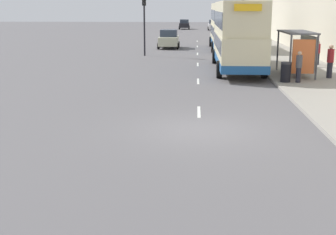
{
  "coord_description": "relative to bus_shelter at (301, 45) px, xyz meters",
  "views": [
    {
      "loc": [
        -0.16,
        -15.07,
        4.0
      ],
      "look_at": [
        -1.92,
        14.88,
        -3.14
      ],
      "focal_mm": 50.0,
      "sensor_mm": 36.0,
      "label": 1
    }
  ],
  "objects": [
    {
      "name": "pedestrian_2",
      "position": [
        1.47,
        -0.84,
        -0.8
      ],
      "size": [
        0.36,
        0.36,
        1.83
      ],
      "color": "#23232D",
      "rests_on": "ground_plane"
    },
    {
      "name": "bus_shelter",
      "position": [
        0.0,
        0.0,
        0.0
      ],
      "size": [
        1.6,
        4.2,
        2.48
      ],
      "color": "#4C4C51",
      "rests_on": "ground_plane"
    },
    {
      "name": "lane_mark_5",
      "position": [
        -5.77,
        28.89,
        -1.87
      ],
      "size": [
        0.12,
        2.0,
        0.01
      ],
      "color": "silver",
      "rests_on": "ground_plane"
    },
    {
      "name": "lane_mark_4",
      "position": [
        -5.77,
        21.26,
        -1.87
      ],
      "size": [
        0.12,
        2.0,
        0.01
      ],
      "color": "silver",
      "rests_on": "ground_plane"
    },
    {
      "name": "pedestrian_1",
      "position": [
        1.49,
        4.25,
        -0.93
      ],
      "size": [
        0.31,
        0.31,
        1.58
      ],
      "color": "#23232D",
      "rests_on": "ground_plane"
    },
    {
      "name": "car_2",
      "position": [
        -2.94,
        55.47,
        -1.01
      ],
      "size": [
        1.9,
        4.07,
        1.74
      ],
      "color": "silver",
      "rests_on": "ground_plane"
    },
    {
      "name": "lane_mark_1",
      "position": [
        -5.77,
        -1.62,
        -1.87
      ],
      "size": [
        0.12,
        2.0,
        0.01
      ],
      "color": "silver",
      "rests_on": "ground_plane"
    },
    {
      "name": "ground_plane",
      "position": [
        -5.77,
        -11.96,
        -1.88
      ],
      "size": [
        220.0,
        220.0,
        0.0
      ],
      "primitive_type": "plane",
      "color": "#5B595B"
    },
    {
      "name": "car_1",
      "position": [
        -8.05,
        58.93,
        -1.03
      ],
      "size": [
        1.93,
        3.91,
        1.72
      ],
      "rotation": [
        0.0,
        0.0,
        3.14
      ],
      "color": "black",
      "rests_on": "ground_plane"
    },
    {
      "name": "lane_mark_2",
      "position": [
        -5.77,
        6.01,
        -1.87
      ],
      "size": [
        0.12,
        2.0,
        0.01
      ],
      "color": "silver",
      "rests_on": "ground_plane"
    },
    {
      "name": "pavement",
      "position": [
        0.73,
        26.54,
        -1.81
      ],
      "size": [
        5.0,
        93.0,
        0.14
      ],
      "color": "gray",
      "rests_on": "ground_plane"
    },
    {
      "name": "lane_mark_3",
      "position": [
        -5.77,
        13.63,
        -1.87
      ],
      "size": [
        0.12,
        2.0,
        0.01
      ],
      "color": "silver",
      "rests_on": "ground_plane"
    },
    {
      "name": "double_decker_bus_near",
      "position": [
        -3.3,
        3.11,
        0.41
      ],
      "size": [
        2.85,
        11.03,
        4.3
      ],
      "color": "beige",
      "rests_on": "ground_plane"
    },
    {
      "name": "pedestrian_3",
      "position": [
        -0.58,
        -2.51,
        -0.91
      ],
      "size": [
        0.32,
        0.32,
        1.62
      ],
      "color": "#23232D",
      "rests_on": "ground_plane"
    },
    {
      "name": "litter_bin",
      "position": [
        -1.22,
        -2.47,
        -1.21
      ],
      "size": [
        0.55,
        0.55,
        1.05
      ],
      "color": "black",
      "rests_on": "ground_plane"
    },
    {
      "name": "pedestrian_at_shelter",
      "position": [
        2.32,
        5.28,
        -0.91
      ],
      "size": [
        0.32,
        0.32,
        1.62
      ],
      "color": "#23232D",
      "rests_on": "ground_plane"
    },
    {
      "name": "lane_mark_0",
      "position": [
        -5.77,
        -9.25,
        -1.87
      ],
      "size": [
        0.12,
        2.0,
        0.01
      ],
      "color": "silver",
      "rests_on": "ground_plane"
    },
    {
      "name": "double_decker_bus_ahead",
      "position": [
        -3.12,
        18.0,
        0.41
      ],
      "size": [
        2.85,
        10.06,
        4.3
      ],
      "color": "beige",
      "rests_on": "ground_plane"
    },
    {
      "name": "traffic_light_far_kerb",
      "position": [
        -10.17,
        11.85,
        1.52
      ],
      "size": [
        0.3,
        0.32,
        5.06
      ],
      "color": "black",
      "rests_on": "ground_plane"
    },
    {
      "name": "car_0",
      "position": [
        -8.58,
        19.18,
        -0.99
      ],
      "size": [
        2.04,
        3.9,
        1.8
      ],
      "rotation": [
        0.0,
        0.0,
        3.14
      ],
      "color": "#B7B799",
      "rests_on": "ground_plane"
    }
  ]
}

